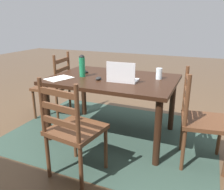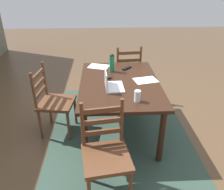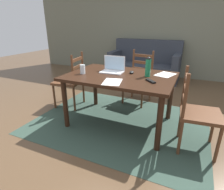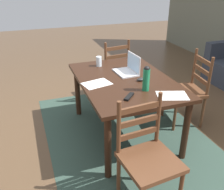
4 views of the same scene
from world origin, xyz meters
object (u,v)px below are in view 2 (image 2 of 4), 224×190
dining_table (120,88)px  tv_remote (127,68)px  water_bottle (112,62)px  drinking_glass (137,96)px  laptop (111,83)px  chair_right_near (127,72)px  computer_mouse (108,77)px  chair_far_head (54,102)px  chair_left_far (105,154)px

dining_table → tv_remote: 0.49m
water_bottle → drinking_glass: bearing=-164.8°
laptop → water_bottle: 0.53m
dining_table → chair_right_near: bearing=-11.5°
chair_right_near → computer_mouse: (-0.91, 0.36, 0.29)m
drinking_glass → computer_mouse: (0.63, 0.30, -0.05)m
dining_table → computer_mouse: size_ratio=14.65×
chair_far_head → laptop: laptop is taller
computer_mouse → laptop: bearing=179.0°
dining_table → chair_left_far: bearing=168.4°
chair_right_near → tv_remote: 0.64m
water_bottle → tv_remote: 0.28m
tv_remote → chair_far_head: bearing=67.9°
computer_mouse → chair_far_head: bearing=91.9°
chair_far_head → laptop: bearing=-102.8°
laptop → chair_far_head: bearing=77.2°
chair_left_far → chair_far_head: size_ratio=1.00×
chair_far_head → chair_left_far: bearing=-146.9°
chair_left_far → water_bottle: size_ratio=3.61×
chair_right_near → drinking_glass: 1.57m
dining_table → laptop: bearing=143.8°
chair_far_head → laptop: (-0.17, -0.76, 0.33)m
chair_left_far → water_bottle: bearing=-5.2°
dining_table → drinking_glass: drinking_glass is taller
chair_far_head → dining_table: bearing=-90.4°
dining_table → chair_right_near: (1.02, -0.21, -0.19)m
dining_table → chair_left_far: size_ratio=1.54×
drinking_glass → chair_right_near: bearing=-2.0°
chair_far_head → computer_mouse: chair_far_head is taller
laptop → water_bottle: bearing=-4.1°
dining_table → water_bottle: bearing=13.2°
laptop → water_bottle: size_ratio=1.26×
chair_right_near → water_bottle: water_bottle is taller
chair_far_head → drinking_glass: bearing=-116.7°
tv_remote → computer_mouse: bearing=93.9°
chair_right_near → water_bottle: 0.83m
chair_left_far → computer_mouse: 1.17m
water_bottle → drinking_glass: size_ratio=2.06×
chair_far_head → chair_right_near: bearing=-46.9°
chair_far_head → computer_mouse: bearing=-81.7°
chair_right_near → chair_far_head: size_ratio=1.00×
chair_right_near → laptop: size_ratio=2.87×
chair_right_near → tv_remote: bearing=173.3°
drinking_glass → computer_mouse: 0.70m
laptop → drinking_glass: bearing=-141.8°
chair_right_near → laptop: laptop is taller
laptop → computer_mouse: laptop is taller
laptop → drinking_glass: (-0.35, -0.27, 0.01)m
chair_left_far → tv_remote: chair_left_far is taller
chair_far_head → drinking_glass: (-0.52, -1.03, 0.34)m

